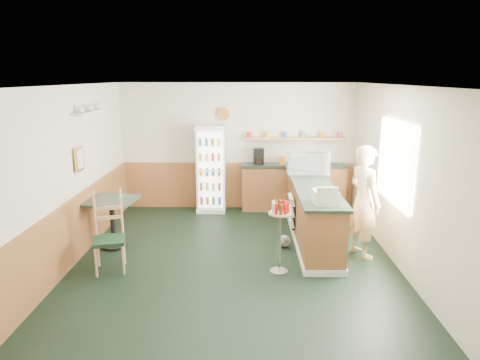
{
  "coord_description": "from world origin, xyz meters",
  "views": [
    {
      "loc": [
        0.21,
        -6.1,
        2.83
      ],
      "look_at": [
        0.09,
        0.6,
        1.2
      ],
      "focal_mm": 32.0,
      "sensor_mm": 36.0,
      "label": 1
    }
  ],
  "objects_px": {
    "shopkeeper": "(364,202)",
    "condiment_stand": "(280,224)",
    "cafe_chair": "(111,229)",
    "drinks_fridge": "(211,169)",
    "cash_register": "(325,197)",
    "cafe_table": "(112,214)",
    "display_case": "(308,164)"
  },
  "relations": [
    {
      "from": "shopkeeper",
      "to": "condiment_stand",
      "type": "relative_size",
      "value": 1.68
    },
    {
      "from": "cafe_chair",
      "to": "shopkeeper",
      "type": "bearing_deg",
      "value": -6.8
    },
    {
      "from": "drinks_fridge",
      "to": "cash_register",
      "type": "bearing_deg",
      "value": -55.85
    },
    {
      "from": "cafe_table",
      "to": "display_case",
      "type": "bearing_deg",
      "value": 17.51
    },
    {
      "from": "cafe_table",
      "to": "condiment_stand",
      "type": "bearing_deg",
      "value": -18.38
    },
    {
      "from": "condiment_stand",
      "to": "cafe_table",
      "type": "height_order",
      "value": "condiment_stand"
    },
    {
      "from": "drinks_fridge",
      "to": "condiment_stand",
      "type": "relative_size",
      "value": 1.7
    },
    {
      "from": "drinks_fridge",
      "to": "condiment_stand",
      "type": "bearing_deg",
      "value": -67.34
    },
    {
      "from": "drinks_fridge",
      "to": "display_case",
      "type": "height_order",
      "value": "drinks_fridge"
    },
    {
      "from": "drinks_fridge",
      "to": "cafe_chair",
      "type": "distance_m",
      "value": 3.16
    },
    {
      "from": "drinks_fridge",
      "to": "cafe_table",
      "type": "relative_size",
      "value": 2.14
    },
    {
      "from": "condiment_stand",
      "to": "cafe_chair",
      "type": "xyz_separation_m",
      "value": [
        -2.51,
        0.1,
        -0.12
      ]
    },
    {
      "from": "shopkeeper",
      "to": "cafe_chair",
      "type": "xyz_separation_m",
      "value": [
        -3.87,
        -0.52,
        -0.28
      ]
    },
    {
      "from": "cafe_chair",
      "to": "cash_register",
      "type": "bearing_deg",
      "value": -13.32
    },
    {
      "from": "drinks_fridge",
      "to": "cash_register",
      "type": "relative_size",
      "value": 5.13
    },
    {
      "from": "condiment_stand",
      "to": "cash_register",
      "type": "bearing_deg",
      "value": 14.0
    },
    {
      "from": "drinks_fridge",
      "to": "condiment_stand",
      "type": "distance_m",
      "value": 3.24
    },
    {
      "from": "cafe_table",
      "to": "drinks_fridge",
      "type": "bearing_deg",
      "value": 54.32
    },
    {
      "from": "drinks_fridge",
      "to": "shopkeeper",
      "type": "bearing_deg",
      "value": -42.11
    },
    {
      "from": "shopkeeper",
      "to": "cafe_chair",
      "type": "distance_m",
      "value": 3.92
    },
    {
      "from": "display_case",
      "to": "cash_register",
      "type": "bearing_deg",
      "value": -90.0
    },
    {
      "from": "display_case",
      "to": "cafe_chair",
      "type": "height_order",
      "value": "display_case"
    },
    {
      "from": "display_case",
      "to": "shopkeeper",
      "type": "xyz_separation_m",
      "value": [
        0.7,
        -1.36,
        -0.33
      ]
    },
    {
      "from": "cash_register",
      "to": "condiment_stand",
      "type": "distance_m",
      "value": 0.78
    },
    {
      "from": "cafe_chair",
      "to": "drinks_fridge",
      "type": "bearing_deg",
      "value": 51.91
    },
    {
      "from": "cafe_table",
      "to": "cafe_chair",
      "type": "relative_size",
      "value": 0.71
    },
    {
      "from": "shopkeeper",
      "to": "condiment_stand",
      "type": "xyz_separation_m",
      "value": [
        -1.37,
        -0.62,
        -0.16
      ]
    },
    {
      "from": "cash_register",
      "to": "shopkeeper",
      "type": "distance_m",
      "value": 0.86
    },
    {
      "from": "display_case",
      "to": "cash_register",
      "type": "height_order",
      "value": "display_case"
    },
    {
      "from": "condiment_stand",
      "to": "cafe_table",
      "type": "distance_m",
      "value": 2.89
    },
    {
      "from": "cash_register",
      "to": "cafe_table",
      "type": "relative_size",
      "value": 0.42
    },
    {
      "from": "cash_register",
      "to": "cafe_chair",
      "type": "bearing_deg",
      "value": 177.27
    }
  ]
}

